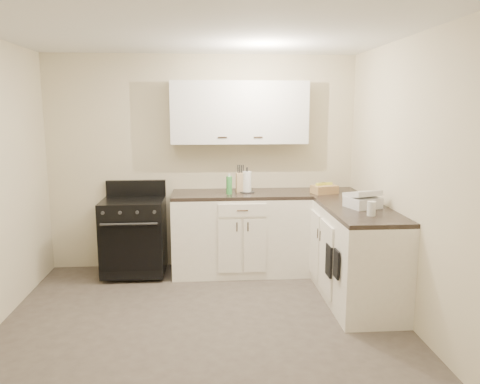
{
  "coord_description": "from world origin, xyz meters",
  "views": [
    {
      "loc": [
        0.03,
        -3.73,
        1.88
      ],
      "look_at": [
        0.37,
        0.85,
        1.06
      ],
      "focal_mm": 35.0,
      "sensor_mm": 36.0,
      "label": 1
    }
  ],
  "objects": [
    {
      "name": "base_cabinets_right",
      "position": [
        1.5,
        0.85,
        0.45
      ],
      "size": [
        0.6,
        1.9,
        0.9
      ],
      "primitive_type": "cube",
      "color": "white",
      "rests_on": "floor"
    },
    {
      "name": "wall_front",
      "position": [
        0.0,
        -1.8,
        1.25
      ],
      "size": [
        3.6,
        0.0,
        3.6
      ],
      "primitive_type": "plane",
      "rotation": [
        -1.57,
        0.0,
        0.0
      ],
      "color": "beige",
      "rests_on": "ground"
    },
    {
      "name": "oven_mitt_far",
      "position": [
        1.18,
        0.4,
        0.48
      ],
      "size": [
        0.02,
        0.17,
        0.3
      ],
      "primitive_type": "cube",
      "color": "black",
      "rests_on": "base_cabinets_right"
    },
    {
      "name": "paper_towel",
      "position": [
        0.5,
        1.51,
        1.06
      ],
      "size": [
        0.13,
        0.13,
        0.24
      ],
      "primitive_type": "cylinder",
      "rotation": [
        0.0,
        0.0,
        -0.42
      ],
      "color": "white",
      "rests_on": "countertop_back"
    },
    {
      "name": "wall_right",
      "position": [
        1.8,
        0.0,
        1.25
      ],
      "size": [
        0.0,
        3.6,
        3.6
      ],
      "primitive_type": "plane",
      "rotation": [
        1.57,
        0.0,
        -1.57
      ],
      "color": "beige",
      "rests_on": "ground"
    },
    {
      "name": "ceiling",
      "position": [
        0.0,
        0.0,
        2.5
      ],
      "size": [
        3.6,
        3.6,
        0.0
      ],
      "primitive_type": "plane",
      "color": "white",
      "rests_on": "wall_back"
    },
    {
      "name": "oven_mitt_near",
      "position": [
        1.18,
        0.15,
        0.53
      ],
      "size": [
        0.02,
        0.15,
        0.25
      ],
      "primitive_type": "cube",
      "color": "black",
      "rests_on": "base_cabinets_right"
    },
    {
      "name": "knife_block",
      "position": [
        0.43,
        1.54,
        1.05
      ],
      "size": [
        0.11,
        0.1,
        0.22
      ],
      "primitive_type": "cube",
      "rotation": [
        0.0,
        0.0,
        0.06
      ],
      "color": "#DABE86",
      "rests_on": "countertop_back"
    },
    {
      "name": "wicker_basket",
      "position": [
        1.37,
        1.39,
        0.99
      ],
      "size": [
        0.31,
        0.25,
        0.09
      ],
      "primitive_type": "cube",
      "rotation": [
        0.0,
        0.0,
        0.29
      ],
      "color": "tan",
      "rests_on": "countertop_right"
    },
    {
      "name": "glass_jar",
      "position": [
        1.5,
        0.24,
        1.0
      ],
      "size": [
        0.09,
        0.09,
        0.13
      ],
      "primitive_type": "cylinder",
      "rotation": [
        0.0,
        0.0,
        -0.24
      ],
      "color": "silver",
      "rests_on": "countertop_right"
    },
    {
      "name": "countertop_back",
      "position": [
        0.43,
        1.5,
        0.92
      ],
      "size": [
        1.55,
        0.6,
        0.04
      ],
      "primitive_type": "cube",
      "color": "black",
      "rests_on": "base_cabinets_back"
    },
    {
      "name": "floor",
      "position": [
        0.0,
        0.0,
        0.0
      ],
      "size": [
        3.6,
        3.6,
        0.0
      ],
      "primitive_type": "plane",
      "color": "#473F38",
      "rests_on": "ground"
    },
    {
      "name": "upper_cabinets",
      "position": [
        0.43,
        1.65,
        1.84
      ],
      "size": [
        1.55,
        0.3,
        0.7
      ],
      "primitive_type": "cube",
      "color": "silver",
      "rests_on": "wall_back"
    },
    {
      "name": "soap_bottle",
      "position": [
        0.29,
        1.41,
        1.04
      ],
      "size": [
        0.08,
        0.08,
        0.2
      ],
      "primitive_type": "cylinder",
      "rotation": [
        0.0,
        0.0,
        0.23
      ],
      "color": "green",
      "rests_on": "countertop_back"
    },
    {
      "name": "base_cabinets_back",
      "position": [
        0.43,
        1.5,
        0.45
      ],
      "size": [
        1.55,
        0.6,
        0.9
      ],
      "primitive_type": "cube",
      "color": "white",
      "rests_on": "floor"
    },
    {
      "name": "countertop_right",
      "position": [
        1.5,
        0.85,
        0.92
      ],
      "size": [
        0.6,
        1.9,
        0.04
      ],
      "primitive_type": "cube",
      "color": "black",
      "rests_on": "base_cabinets_right"
    },
    {
      "name": "wall_back",
      "position": [
        0.0,
        1.8,
        1.25
      ],
      "size": [
        3.6,
        0.0,
        3.6
      ],
      "primitive_type": "plane",
      "rotation": [
        1.57,
        0.0,
        0.0
      ],
      "color": "beige",
      "rests_on": "ground"
    },
    {
      "name": "stove",
      "position": [
        -0.79,
        1.48,
        0.46
      ],
      "size": [
        0.69,
        0.59,
        0.84
      ],
      "primitive_type": "cube",
      "color": "black",
      "rests_on": "floor"
    },
    {
      "name": "countertop_grill",
      "position": [
        1.54,
        0.59,
        0.99
      ],
      "size": [
        0.35,
        0.34,
        0.1
      ],
      "primitive_type": "cube",
      "rotation": [
        0.0,
        0.0,
        0.32
      ],
      "color": "silver",
      "rests_on": "countertop_right"
    }
  ]
}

